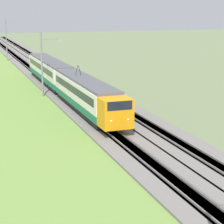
% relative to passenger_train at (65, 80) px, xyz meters
% --- Properties ---
extents(ballast_main, '(240.00, 4.40, 0.30)m').
position_rel_passenger_train_xyz_m(ballast_main, '(2.53, 0.00, -2.15)').
color(ballast_main, slate).
rests_on(ballast_main, ground).
extents(ballast_adjacent, '(240.00, 4.40, 0.30)m').
position_rel_passenger_train_xyz_m(ballast_adjacent, '(2.53, -4.20, -2.15)').
color(ballast_adjacent, slate).
rests_on(ballast_adjacent, ground).
extents(track_main, '(240.00, 1.57, 0.45)m').
position_rel_passenger_train_xyz_m(track_main, '(2.53, 0.00, -2.14)').
color(track_main, '#4C4238').
rests_on(track_main, ground).
extents(track_adjacent, '(240.00, 1.57, 0.45)m').
position_rel_passenger_train_xyz_m(track_adjacent, '(2.53, -4.20, -2.14)').
color(track_adjacent, '#4C4238').
rests_on(track_adjacent, ground).
extents(grass_verge, '(240.00, 9.63, 0.12)m').
position_rel_passenger_train_xyz_m(grass_verge, '(2.53, 6.58, -2.24)').
color(grass_verge, olive).
rests_on(grass_verge, ground).
extents(passenger_train, '(39.60, 2.83, 4.93)m').
position_rel_passenger_train_xyz_m(passenger_train, '(0.00, 0.00, 0.00)').
color(passenger_train, orange).
rests_on(passenger_train, ground).
extents(catenary_mast_mid, '(0.22, 2.56, 8.31)m').
position_rel_passenger_train_xyz_m(catenary_mast_mid, '(1.25, 2.57, 1.99)').
color(catenary_mast_mid, slate).
rests_on(catenary_mast_mid, ground).
extents(catenary_mast_far, '(0.22, 2.56, 9.02)m').
position_rel_passenger_train_xyz_m(catenary_mast_far, '(42.44, 2.58, 2.35)').
color(catenary_mast_far, slate).
rests_on(catenary_mast_far, ground).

